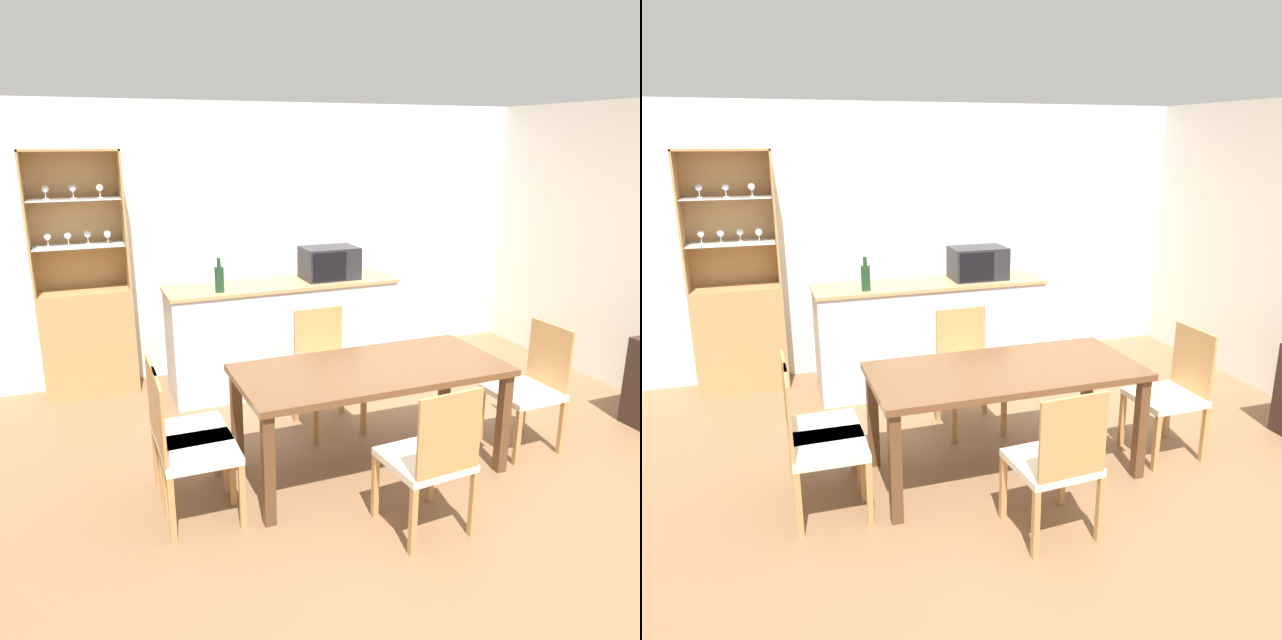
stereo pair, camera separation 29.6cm
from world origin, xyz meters
TOP-DOWN VIEW (x-y plane):
  - ground_plane at (0.00, 0.00)m, footprint 18.00×18.00m
  - wall_back at (0.00, 2.63)m, footprint 6.80×0.06m
  - kitchen_counter at (-0.27, 1.93)m, footprint 2.08×0.56m
  - display_cabinet at (-1.93, 2.42)m, footprint 0.78×0.37m
  - dining_table at (-0.22, 0.24)m, footprint 1.79×0.84m
  - dining_chair_side_left_far at (-1.46, 0.37)m, footprint 0.45×0.45m
  - dining_chair_side_left_near at (-1.46, 0.12)m, footprint 0.46×0.46m
  - dining_chair_head_far at (-0.22, 1.01)m, footprint 0.46×0.46m
  - dining_chair_side_right_near at (1.02, 0.12)m, footprint 0.46×0.46m
  - dining_chair_head_near at (-0.22, -0.52)m, footprint 0.47×0.47m
  - microwave at (0.19, 1.93)m, footprint 0.50×0.36m
  - wine_bottle at (-0.87, 1.79)m, footprint 0.08×0.08m

SIDE VIEW (x-z plane):
  - ground_plane at x=0.00m, z-range 0.00..0.00m
  - dining_chair_side_left_far at x=-1.46m, z-range 0.00..0.93m
  - dining_chair_side_left_near at x=-1.46m, z-range 0.00..0.93m
  - dining_chair_head_far at x=-0.22m, z-range 0.00..0.93m
  - dining_chair_side_right_near at x=1.02m, z-range 0.00..0.93m
  - dining_chair_head_near at x=-0.22m, z-range 0.00..0.93m
  - kitchen_counter at x=-0.27m, z-range 0.00..0.98m
  - display_cabinet at x=-1.93m, z-range -0.44..1.70m
  - dining_table at x=-0.22m, z-range 0.29..1.05m
  - wine_bottle at x=-0.87m, z-range 0.95..1.24m
  - microwave at x=0.19m, z-range 0.98..1.27m
  - wall_back at x=0.00m, z-range 0.00..2.55m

